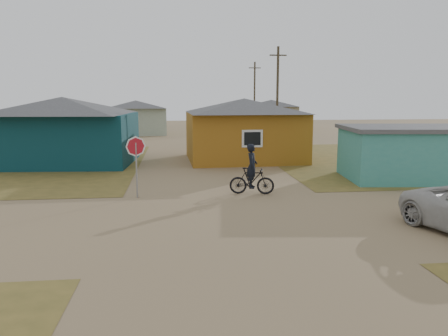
{
  "coord_description": "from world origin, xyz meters",
  "views": [
    {
      "loc": [
        -1.83,
        -13.49,
        4.03
      ],
      "look_at": [
        -0.01,
        3.0,
        1.3
      ],
      "focal_mm": 35.0,
      "sensor_mm": 36.0,
      "label": 1
    }
  ],
  "objects": [
    {
      "name": "house_pale_west",
      "position": [
        -6.0,
        34.0,
        1.86
      ],
      "size": [
        7.04,
        6.15,
        3.6
      ],
      "color": "#98A68F",
      "rests_on": "ground"
    },
    {
      "name": "house_beige_east",
      "position": [
        10.0,
        40.0,
        1.86
      ],
      "size": [
        6.95,
        6.05,
        3.6
      ],
      "color": "#9A916D",
      "rests_on": "ground"
    },
    {
      "name": "utility_pole_near",
      "position": [
        6.5,
        22.0,
        4.14
      ],
      "size": [
        1.4,
        0.2,
        8.0
      ],
      "color": "#423828",
      "rests_on": "ground"
    },
    {
      "name": "grass_ne",
      "position": [
        14.0,
        13.0,
        0.01
      ],
      "size": [
        20.0,
        18.0,
        0.0
      ],
      "primitive_type": "cube",
      "color": "olive",
      "rests_on": "ground"
    },
    {
      "name": "ground",
      "position": [
        0.0,
        0.0,
        0.0
      ],
      "size": [
        120.0,
        120.0,
        0.0
      ],
      "primitive_type": "plane",
      "color": "#8D7451"
    },
    {
      "name": "cyclist",
      "position": [
        1.27,
        4.06,
        0.77
      ],
      "size": [
        1.93,
        0.89,
        2.1
      ],
      "color": "black",
      "rests_on": "ground"
    },
    {
      "name": "house_teal",
      "position": [
        -8.5,
        13.5,
        2.05
      ],
      "size": [
        8.93,
        7.08,
        4.0
      ],
      "color": "#092E35",
      "rests_on": "ground"
    },
    {
      "name": "shed_turquoise",
      "position": [
        9.5,
        6.5,
        1.31
      ],
      "size": [
        6.71,
        4.93,
        2.6
      ],
      "color": "teal",
      "rests_on": "ground"
    },
    {
      "name": "house_pale_north",
      "position": [
        -14.0,
        46.0,
        1.75
      ],
      "size": [
        6.28,
        5.81,
        3.4
      ],
      "color": "#98A68F",
      "rests_on": "ground"
    },
    {
      "name": "utility_pole_far",
      "position": [
        7.5,
        38.0,
        4.14
      ],
      "size": [
        1.4,
        0.2,
        8.0
      ],
      "color": "#423828",
      "rests_on": "ground"
    },
    {
      "name": "house_yellow",
      "position": [
        2.5,
        14.0,
        2.0
      ],
      "size": [
        7.72,
        6.76,
        3.9
      ],
      "color": "#965F17",
      "rests_on": "ground"
    },
    {
      "name": "stop_sign",
      "position": [
        -3.41,
        3.91,
        1.82
      ],
      "size": [
        0.81,
        0.07,
        2.48
      ],
      "color": "gray",
      "rests_on": "ground"
    }
  ]
}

